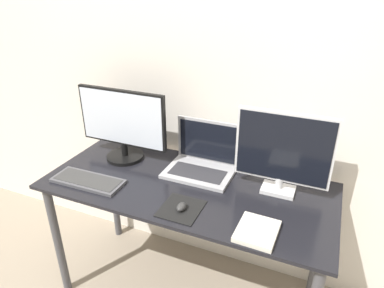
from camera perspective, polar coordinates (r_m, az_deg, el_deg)
name	(u,v)px	position (r m, az deg, el deg)	size (l,w,h in m)	color
wall_back	(215,74)	(1.91, 3.92, 11.50)	(7.00, 0.05, 2.50)	silver
desk	(187,203)	(1.83, -0.83, -9.75)	(1.48, 0.66, 0.77)	black
monitor_left	(122,124)	(1.97, -11.52, 3.24)	(0.54, 0.22, 0.41)	black
monitor_right	(283,151)	(1.66, 14.94, -1.21)	(0.45, 0.11, 0.42)	silver
laptop	(203,159)	(1.87, 1.77, -2.55)	(0.36, 0.26, 0.27)	#ADADB2
keyboard	(88,181)	(1.87, -16.93, -5.87)	(0.38, 0.16, 0.02)	#4C4C51
mousepad	(181,209)	(1.60, -1.82, -10.70)	(0.18, 0.20, 0.00)	black
mouse	(181,207)	(1.58, -1.78, -10.42)	(0.04, 0.06, 0.03)	#333333
book	(257,231)	(1.49, 10.79, -14.07)	(0.17, 0.20, 0.02)	silver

